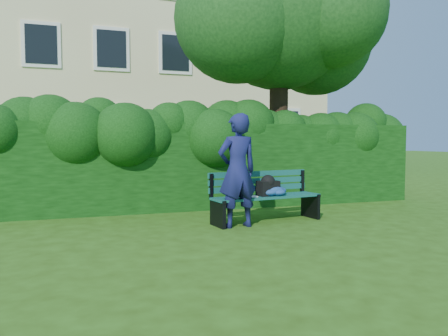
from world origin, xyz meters
name	(u,v)px	position (x,y,z in m)	size (l,w,h in m)	color
ground	(235,226)	(0.00, 0.00, 0.00)	(80.00, 80.00, 0.00)	#2C4910
apartment_building	(131,41)	(0.00, 13.99, 6.00)	(16.00, 8.08, 12.00)	beige
hedge	(200,166)	(0.00, 2.20, 0.90)	(10.00, 1.00, 1.80)	black
tree	(280,16)	(2.37, 3.20, 4.53)	(5.41, 4.43, 6.51)	black
park_bench	(267,193)	(0.69, 0.24, 0.50)	(2.09, 0.83, 0.89)	#0E4940
man_reading	(237,171)	(0.01, -0.06, 0.95)	(0.69, 0.45, 1.89)	#171B52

